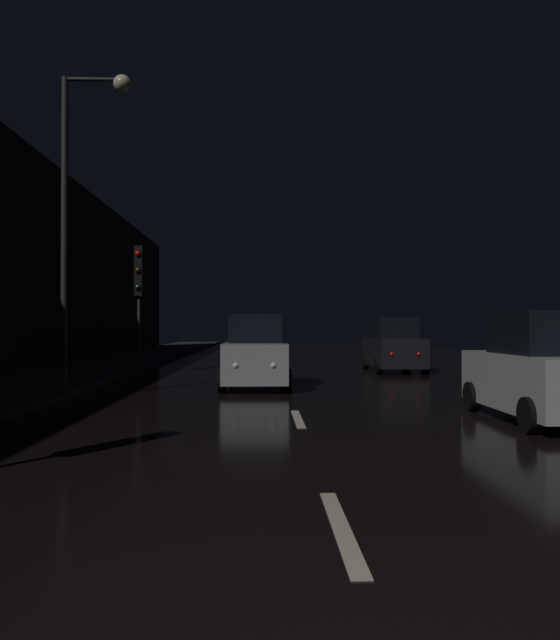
{
  "coord_description": "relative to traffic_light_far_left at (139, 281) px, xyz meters",
  "views": [
    {
      "loc": [
        -0.69,
        -2.27,
        1.73
      ],
      "look_at": [
        -0.15,
        15.51,
        1.95
      ],
      "focal_mm": 34.36,
      "sensor_mm": 36.0,
      "label": 1
    }
  ],
  "objects": [
    {
      "name": "ground",
      "position": [
        5.33,
        3.55,
        -3.51
      ],
      "size": [
        27.65,
        84.0,
        0.02
      ],
      "primitive_type": "cube",
      "color": "black"
    },
    {
      "name": "sidewalk_left",
      "position": [
        -2.3,
        3.55,
        -3.43
      ],
      "size": [
        4.4,
        84.0,
        0.15
      ],
      "primitive_type": "cube",
      "color": "#28282B",
      "rests_on": "ground"
    },
    {
      "name": "building_facade_left",
      "position": [
        -4.9,
        0.05,
        0.98
      ],
      "size": [
        0.8,
        63.0,
        8.97
      ],
      "primitive_type": "cube",
      "color": "black",
      "rests_on": "ground"
    },
    {
      "name": "streetlamp_overhead",
      "position": [
        0.23,
        -8.12,
        1.7
      ],
      "size": [
        1.7,
        0.44,
        7.97
      ],
      "color": "#2D2D30",
      "rests_on": "ground"
    },
    {
      "name": "car_parked_right_far",
      "position": [
        9.85,
        0.82,
        -2.53
      ],
      "size": [
        1.96,
        4.24,
        2.14
      ],
      "rotation": [
        0.0,
        0.0,
        1.57
      ],
      "color": "black",
      "rests_on": "ground"
    },
    {
      "name": "lane_centerline",
      "position": [
        5.33,
        -5.25,
        -3.5
      ],
      "size": [
        0.16,
        24.99,
        0.01
      ],
      "color": "beige",
      "rests_on": "ground"
    },
    {
      "name": "traffic_light_far_left",
      "position": [
        0.0,
        0.0,
        0.0
      ],
      "size": [
        0.33,
        0.47,
        4.83
      ],
      "rotation": [
        0.0,
        0.0,
        -1.63
      ],
      "color": "#38383A",
      "rests_on": "ground"
    },
    {
      "name": "car_approaching_headlights",
      "position": [
        4.46,
        -5.4,
        -2.54
      ],
      "size": [
        1.94,
        4.21,
        2.12
      ],
      "rotation": [
        0.0,
        0.0,
        -1.57
      ],
      "color": "#A5A8AD",
      "rests_on": "ground"
    },
    {
      "name": "car_parked_right_near",
      "position": [
        9.85,
        -12.0,
        -2.58
      ],
      "size": [
        1.86,
        4.03,
        2.03
      ],
      "rotation": [
        0.0,
        0.0,
        1.57
      ],
      "color": "silver",
      "rests_on": "ground"
    }
  ]
}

